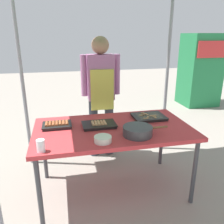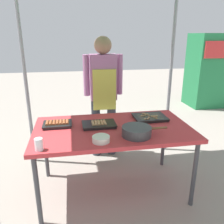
% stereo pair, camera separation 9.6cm
% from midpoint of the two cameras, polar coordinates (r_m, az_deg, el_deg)
% --- Properties ---
extents(ground_plane, '(18.00, 18.00, 0.00)m').
position_cam_midpoint_polar(ground_plane, '(2.75, 1.24, -18.42)').
color(ground_plane, gray).
extents(stall_table, '(1.60, 0.90, 0.75)m').
position_cam_midpoint_polar(stall_table, '(2.40, 1.36, -4.98)').
color(stall_table, '#C63338').
rests_on(stall_table, ground).
extents(tray_grilled_sausages, '(0.30, 0.22, 0.05)m').
position_cam_midpoint_polar(tray_grilled_sausages, '(2.46, -12.28, -2.90)').
color(tray_grilled_sausages, black).
rests_on(tray_grilled_sausages, stall_table).
extents(tray_meat_skewers, '(0.36, 0.29, 0.04)m').
position_cam_midpoint_polar(tray_meat_skewers, '(2.65, 10.35, -1.32)').
color(tray_meat_skewers, black).
rests_on(tray_meat_skewers, stall_table).
extents(tray_pork_links, '(0.35, 0.23, 0.05)m').
position_cam_midpoint_polar(tray_pork_links, '(2.40, -2.10, -3.08)').
color(tray_pork_links, black).
rests_on(tray_pork_links, stall_table).
extents(cooking_wok, '(0.44, 0.28, 0.09)m').
position_cam_midpoint_polar(cooking_wok, '(2.18, 7.41, -4.69)').
color(cooking_wok, '#38383A').
rests_on(cooking_wok, stall_table).
extents(condiment_bowl, '(0.16, 0.16, 0.05)m').
position_cam_midpoint_polar(condiment_bowl, '(2.06, -1.40, -6.70)').
color(condiment_bowl, silver).
rests_on(condiment_bowl, stall_table).
extents(drink_cup_near_edge, '(0.07, 0.07, 0.10)m').
position_cam_midpoint_polar(drink_cup_near_edge, '(1.98, -16.32, -7.71)').
color(drink_cup_near_edge, white).
rests_on(drink_cup_near_edge, stall_table).
extents(vendor_woman, '(0.52, 0.23, 1.64)m').
position_cam_midpoint_polar(vendor_woman, '(3.09, -1.26, 5.87)').
color(vendor_woman, '#333842').
rests_on(vendor_woman, ground).
extents(neighbor_stall_left, '(0.81, 0.77, 1.69)m').
position_cam_midpoint_polar(neighbor_stall_left, '(6.02, 22.97, 9.42)').
color(neighbor_stall_left, '#237F47').
rests_on(neighbor_stall_left, ground).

